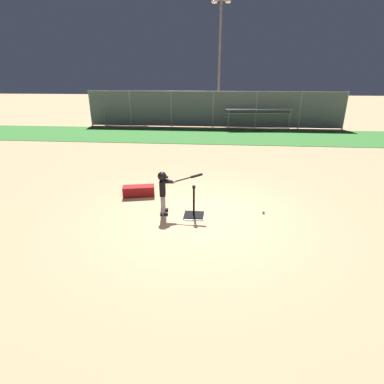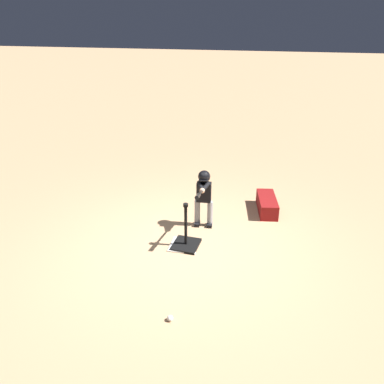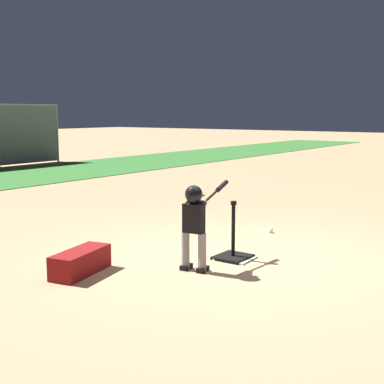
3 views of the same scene
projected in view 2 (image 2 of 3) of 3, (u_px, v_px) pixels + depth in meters
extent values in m
plane|color=tan|center=(187.00, 249.00, 5.92)|extent=(90.00, 90.00, 0.00)
cube|color=white|center=(184.00, 245.00, 6.00)|extent=(0.47, 0.47, 0.02)
cube|color=black|center=(186.00, 245.00, 5.99)|extent=(0.45, 0.40, 0.04)
cylinder|color=black|center=(186.00, 226.00, 5.85)|extent=(0.05, 0.05, 0.66)
cylinder|color=black|center=(186.00, 205.00, 5.70)|extent=(0.08, 0.08, 0.05)
cylinder|color=gray|center=(210.00, 214.00, 6.51)|extent=(0.11, 0.11, 0.47)
cube|color=black|center=(210.00, 224.00, 6.57)|extent=(0.19, 0.11, 0.06)
cylinder|color=gray|center=(197.00, 213.00, 6.54)|extent=(0.11, 0.11, 0.47)
cube|color=black|center=(197.00, 223.00, 6.60)|extent=(0.19, 0.11, 0.06)
cube|color=black|center=(204.00, 192.00, 6.35)|extent=(0.16, 0.26, 0.35)
sphere|color=tan|center=(204.00, 177.00, 6.24)|extent=(0.18, 0.18, 0.18)
sphere|color=black|center=(204.00, 177.00, 6.24)|extent=(0.21, 0.21, 0.21)
cube|color=black|center=(204.00, 180.00, 6.17)|extent=(0.13, 0.17, 0.01)
cylinder|color=black|center=(205.00, 187.00, 6.17)|extent=(0.29, 0.11, 0.10)
cylinder|color=black|center=(201.00, 186.00, 6.18)|extent=(0.28, 0.18, 0.10)
sphere|color=tan|center=(202.00, 191.00, 6.06)|extent=(0.09, 0.09, 0.09)
cylinder|color=black|center=(200.00, 194.00, 5.74)|extent=(0.65, 0.12, 0.21)
cylinder|color=black|center=(198.00, 196.00, 5.53)|extent=(0.29, 0.10, 0.13)
cylinder|color=black|center=(202.00, 190.00, 6.08)|extent=(0.03, 0.05, 0.05)
sphere|color=white|center=(170.00, 318.00, 4.48)|extent=(0.07, 0.07, 0.07)
cube|color=maroon|center=(267.00, 204.00, 7.05)|extent=(0.89, 0.50, 0.28)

